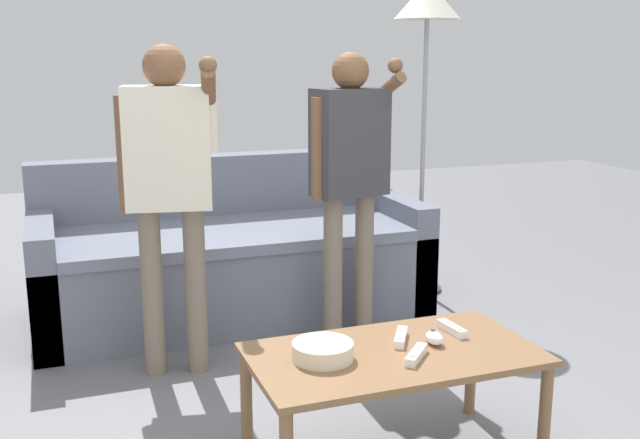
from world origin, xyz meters
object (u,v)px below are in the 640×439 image
(floor_lamp, at_px, (427,19))
(player_right, at_px, (350,164))
(game_remote_wand_far, at_px, (416,355))
(game_remote_nunchuk, at_px, (434,338))
(snack_bowl, at_px, (323,351))
(game_remote_wand_near, at_px, (452,329))
(coffee_table, at_px, (393,365))
(game_remote_wand_spare, at_px, (401,337))
(couch, at_px, (230,259))
(player_left, at_px, (169,172))

(floor_lamp, distance_m, player_right, 1.21)
(game_remote_wand_far, bearing_deg, game_remote_nunchuk, 38.24)
(snack_bowl, height_order, game_remote_wand_near, snack_bowl)
(game_remote_wand_far, bearing_deg, coffee_table, 116.98)
(coffee_table, xyz_separation_m, game_remote_wand_spare, (0.07, 0.08, 0.07))
(couch, height_order, coffee_table, couch)
(player_left, xyz_separation_m, player_right, (0.91, 0.10, -0.02))
(player_left, bearing_deg, player_right, 6.06)
(coffee_table, bearing_deg, couch, 94.96)
(snack_bowl, relative_size, player_left, 0.14)
(coffee_table, distance_m, game_remote_wand_far, 0.12)
(player_left, relative_size, player_right, 1.02)
(couch, bearing_deg, game_remote_nunchuk, -79.81)
(game_remote_wand_far, bearing_deg, player_right, 77.97)
(coffee_table, distance_m, floor_lamp, 2.44)
(coffee_table, distance_m, game_remote_wand_spare, 0.12)
(player_left, bearing_deg, couch, 59.75)
(snack_bowl, height_order, game_remote_wand_far, snack_bowl)
(game_remote_nunchuk, distance_m, player_right, 1.26)
(player_right, bearing_deg, game_remote_wand_spare, -102.66)
(coffee_table, xyz_separation_m, player_right, (0.31, 1.17, 0.55))
(game_remote_wand_near, xyz_separation_m, game_remote_wand_spare, (-0.22, -0.01, -0.00))
(coffee_table, relative_size, player_right, 0.69)
(coffee_table, height_order, game_remote_wand_near, game_remote_wand_near)
(game_remote_nunchuk, xyz_separation_m, game_remote_wand_far, (-0.12, -0.10, -0.01))
(coffee_table, xyz_separation_m, player_left, (-0.60, 1.08, 0.57))
(game_remote_wand_near, height_order, game_remote_wand_spare, same)
(game_remote_nunchuk, relative_size, floor_lamp, 0.05)
(game_remote_wand_near, distance_m, game_remote_wand_far, 0.30)
(player_right, relative_size, game_remote_wand_near, 9.43)
(couch, bearing_deg, game_remote_wand_far, -83.95)
(game_remote_nunchuk, bearing_deg, snack_bowl, 178.17)
(couch, xyz_separation_m, player_right, (0.47, -0.66, 0.62))
(snack_bowl, bearing_deg, game_remote_nunchuk, -1.83)
(floor_lamp, xyz_separation_m, game_remote_wand_spare, (-0.98, -1.71, -1.22))
(snack_bowl, xyz_separation_m, player_right, (0.57, 1.15, 0.46))
(game_remote_nunchuk, height_order, player_left, player_left)
(floor_lamp, distance_m, game_remote_wand_near, 2.22)
(coffee_table, xyz_separation_m, game_remote_wand_far, (0.04, -0.09, 0.07))
(player_right, bearing_deg, game_remote_wand_far, -102.03)
(game_remote_nunchuk, distance_m, player_left, 1.40)
(game_remote_wand_near, distance_m, game_remote_wand_spare, 0.22)
(floor_lamp, bearing_deg, couch, 177.84)
(player_left, distance_m, game_remote_wand_far, 1.42)
(game_remote_nunchuk, height_order, player_right, player_right)
(snack_bowl, relative_size, player_right, 0.14)
(snack_bowl, xyz_separation_m, game_remote_wand_near, (0.55, 0.07, -0.01))
(player_right, xyz_separation_m, game_remote_wand_near, (-0.03, -1.08, -0.48))
(floor_lamp, bearing_deg, player_left, -156.71)
(game_remote_wand_far, xyz_separation_m, game_remote_wand_spare, (0.02, 0.17, 0.00))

